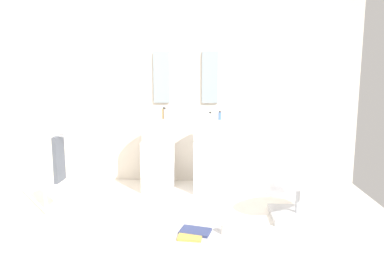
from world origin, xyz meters
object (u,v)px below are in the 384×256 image
(soap_bottle_white, at_px, (210,117))
(soap_bottle_amber, at_px, (164,113))
(lounge_chair, at_px, (298,187))
(coffee_mug, at_px, (225,229))
(magazine_ochre, at_px, (190,236))
(pedestal_sink_left, at_px, (158,155))
(soap_bottle_grey, at_px, (165,114))
(pedestal_sink_right, at_px, (209,155))
(towel_rack, at_px, (56,161))
(magazine_navy, at_px, (195,231))
(soap_bottle_blue, at_px, (220,116))

(soap_bottle_white, distance_m, soap_bottle_amber, 0.70)
(soap_bottle_amber, bearing_deg, lounge_chair, -31.60)
(coffee_mug, bearing_deg, magazine_ochre, -166.67)
(soap_bottle_white, bearing_deg, soap_bottle_amber, 155.72)
(pedestal_sink_left, xyz_separation_m, soap_bottle_grey, (0.09, 0.11, 0.54))
(soap_bottle_amber, bearing_deg, soap_bottle_white, -24.28)
(pedestal_sink_right, distance_m, coffee_mug, 1.38)
(pedestal_sink_right, height_order, soap_bottle_white, soap_bottle_white)
(lounge_chair, relative_size, towel_rack, 1.13)
(pedestal_sink_left, height_order, coffee_mug, pedestal_sink_left)
(towel_rack, distance_m, soap_bottle_grey, 1.53)
(coffee_mug, relative_size, soap_bottle_white, 0.78)
(lounge_chair, xyz_separation_m, towel_rack, (-2.61, -0.11, 0.28))
(magazine_ochre, relative_size, soap_bottle_grey, 1.45)
(magazine_navy, xyz_separation_m, coffee_mug, (0.29, -0.02, 0.04))
(soap_bottle_amber, relative_size, soap_bottle_blue, 1.31)
(pedestal_sink_right, bearing_deg, coffee_mug, -82.50)
(pedestal_sink_right, distance_m, lounge_chair, 1.29)
(soap_bottle_white, bearing_deg, magazine_navy, -96.63)
(towel_rack, height_order, soap_bottle_grey, soap_bottle_grey)
(magazine_navy, height_order, soap_bottle_grey, soap_bottle_grey)
(magazine_ochre, bearing_deg, soap_bottle_white, 86.51)
(pedestal_sink_left, height_order, towel_rack, pedestal_sink_left)
(pedestal_sink_left, xyz_separation_m, magazine_navy, (0.56, -1.28, -0.47))
(soap_bottle_grey, height_order, soap_bottle_white, soap_bottle_grey)
(lounge_chair, height_order, soap_bottle_amber, soap_bottle_amber)
(towel_rack, xyz_separation_m, soap_bottle_amber, (1.02, 1.09, 0.40))
(towel_rack, height_order, coffee_mug, towel_rack)
(towel_rack, relative_size, magazine_ochre, 4.17)
(pedestal_sink_right, distance_m, soap_bottle_grey, 0.81)
(soap_bottle_grey, relative_size, soap_bottle_white, 1.22)
(soap_bottle_grey, xyz_separation_m, soap_bottle_blue, (0.74, -0.04, -0.02))
(pedestal_sink_right, distance_m, magazine_navy, 1.37)
(magazine_ochre, distance_m, magazine_navy, 0.11)
(soap_bottle_white, relative_size, soap_bottle_blue, 1.07)
(coffee_mug, xyz_separation_m, soap_bottle_amber, (-0.79, 1.44, 0.97))
(lounge_chair, height_order, soap_bottle_blue, soap_bottle_blue)
(soap_bottle_grey, distance_m, soap_bottle_white, 0.66)
(lounge_chair, relative_size, magazine_navy, 3.67)
(coffee_mug, bearing_deg, soap_bottle_amber, 118.88)
(soap_bottle_white, xyz_separation_m, soap_bottle_amber, (-0.63, 0.29, 0.01))
(magazine_ochre, height_order, coffee_mug, coffee_mug)
(soap_bottle_grey, bearing_deg, towel_rack, -134.71)
(pedestal_sink_left, height_order, magazine_ochre, pedestal_sink_left)
(pedestal_sink_left, relative_size, towel_rack, 1.11)
(lounge_chair, xyz_separation_m, soap_bottle_grey, (-1.57, 0.94, 0.68))
(magazine_navy, xyz_separation_m, soap_bottle_amber, (-0.50, 1.42, 1.01))
(pedestal_sink_left, xyz_separation_m, soap_bottle_white, (0.70, -0.14, 0.52))
(magazine_navy, distance_m, soap_bottle_blue, 1.69)
(magazine_ochre, relative_size, soap_bottle_amber, 1.44)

